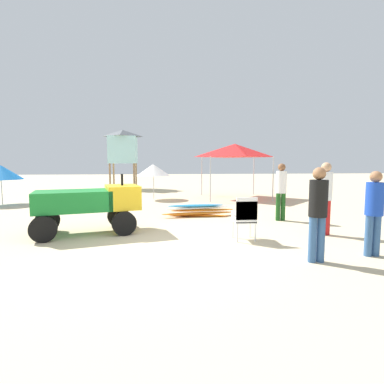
% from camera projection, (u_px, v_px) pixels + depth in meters
% --- Properties ---
extents(ground, '(80.00, 80.00, 0.00)m').
position_uv_depth(ground, '(162.00, 245.00, 6.50)').
color(ground, beige).
extents(utility_cart, '(2.77, 1.86, 1.50)m').
position_uv_depth(utility_cart, '(90.00, 203.00, 7.58)').
color(utility_cart, '#197A2D').
rests_on(utility_cart, ground).
extents(stacked_plastic_chairs, '(0.48, 0.48, 1.02)m').
position_uv_depth(stacked_plastic_chairs, '(245.00, 215.00, 6.84)').
color(stacked_plastic_chairs, white).
rests_on(stacked_plastic_chairs, ground).
extents(surfboard_pile, '(2.48, 0.76, 0.40)m').
position_uv_depth(surfboard_pile, '(198.00, 210.00, 10.01)').
color(surfboard_pile, orange).
rests_on(surfboard_pile, ground).
extents(lifeguard_near_left, '(0.32, 0.32, 1.80)m').
position_uv_depth(lifeguard_near_left, '(325.00, 193.00, 7.36)').
color(lifeguard_near_left, red).
rests_on(lifeguard_near_left, ground).
extents(lifeguard_near_center, '(0.32, 0.32, 1.64)m').
position_uv_depth(lifeguard_near_center, '(374.00, 208.00, 5.68)').
color(lifeguard_near_center, '#33598C').
rests_on(lifeguard_near_center, ground).
extents(lifeguard_near_right, '(0.32, 0.32, 1.77)m').
position_uv_depth(lifeguard_near_right, '(281.00, 188.00, 9.21)').
color(lifeguard_near_right, '#194C19').
rests_on(lifeguard_near_right, ground).
extents(lifeguard_far_right, '(0.32, 0.32, 1.71)m').
position_uv_depth(lifeguard_far_right, '(318.00, 208.00, 5.33)').
color(lifeguard_far_right, '#33598C').
rests_on(lifeguard_far_right, ground).
extents(popup_canopy, '(3.00, 3.00, 2.73)m').
position_uv_depth(popup_canopy, '(235.00, 150.00, 15.04)').
color(popup_canopy, '#B2B2B7').
rests_on(popup_canopy, ground).
extents(lifeguard_tower, '(1.98, 1.98, 3.99)m').
position_uv_depth(lifeguard_tower, '(123.00, 147.00, 20.23)').
color(lifeguard_tower, olive).
rests_on(lifeguard_tower, ground).
extents(beach_umbrella_left, '(1.77, 1.77, 1.70)m').
position_uv_depth(beach_umbrella_left, '(1.00, 172.00, 12.73)').
color(beach_umbrella_left, beige).
rests_on(beach_umbrella_left, ground).
extents(beach_umbrella_mid, '(1.62, 1.62, 1.72)m').
position_uv_depth(beach_umbrella_mid, '(153.00, 170.00, 14.55)').
color(beach_umbrella_mid, beige).
rests_on(beach_umbrella_mid, ground).
extents(traffic_cone_near, '(0.32, 0.32, 0.46)m').
position_uv_depth(traffic_cone_near, '(78.00, 205.00, 10.98)').
color(traffic_cone_near, orange).
rests_on(traffic_cone_near, ground).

